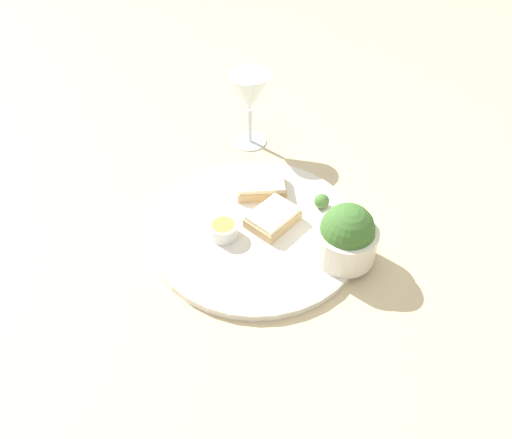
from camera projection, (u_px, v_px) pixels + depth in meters
ground_plane at (256, 233)px, 0.86m from camera, size 4.00×4.00×0.00m
dinner_plate at (256, 231)px, 0.85m from camera, size 0.36×0.36×0.01m
salad_bowl at (346, 236)px, 0.77m from camera, size 0.10×0.10×0.10m
sauce_ramekin at (224, 229)px, 0.82m from camera, size 0.05×0.05×0.03m
cheese_toast_near at (273, 218)px, 0.85m from camera, size 0.10×0.10×0.03m
cheese_toast_far at (261, 185)px, 0.90m from camera, size 0.09×0.07×0.03m
wine_glass at (250, 95)px, 0.96m from camera, size 0.08×0.08×0.16m
garnish at (322, 201)px, 0.87m from camera, size 0.03×0.03×0.03m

